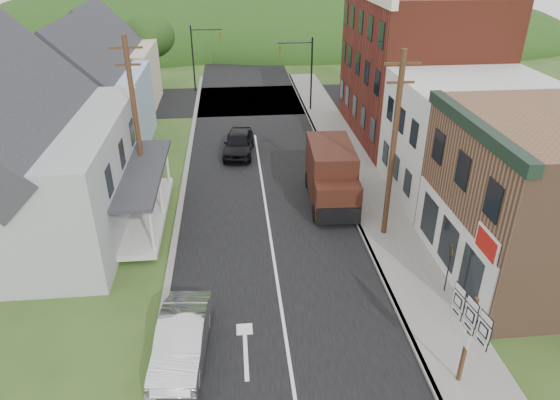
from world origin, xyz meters
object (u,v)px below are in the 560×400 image
object	(u,v)px
silver_sedan	(182,340)
delivery_van	(332,176)
warning_sign	(449,261)
dark_sedan	(239,143)
route_sign_cluster	(469,329)

from	to	relation	value
silver_sedan	delivery_van	size ratio (longest dim) A/B	0.80
delivery_van	warning_sign	bearing A→B (deg)	-66.42
dark_sedan	delivery_van	size ratio (longest dim) A/B	0.80
dark_sedan	warning_sign	world-z (taller)	warning_sign
dark_sedan	silver_sedan	bearing A→B (deg)	-91.14
route_sign_cluster	dark_sedan	bearing A→B (deg)	99.91
delivery_van	route_sign_cluster	size ratio (longest dim) A/B	1.70
delivery_van	dark_sedan	bearing A→B (deg)	126.20
route_sign_cluster	warning_sign	xyz separation A→B (m)	(1.38, 4.58, -0.74)
dark_sedan	delivery_van	bearing A→B (deg)	-50.26
silver_sedan	route_sign_cluster	world-z (taller)	route_sign_cluster
route_sign_cluster	warning_sign	world-z (taller)	route_sign_cluster
delivery_van	silver_sedan	bearing A→B (deg)	-121.00
route_sign_cluster	warning_sign	size ratio (longest dim) A/B	1.48
dark_sedan	route_sign_cluster	xyz separation A→B (m)	(6.66, -20.35, 1.56)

